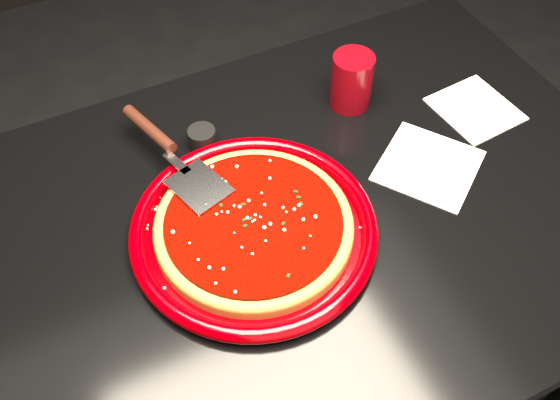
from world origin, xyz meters
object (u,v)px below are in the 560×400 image
(cup, at_px, (352,81))
(plate, at_px, (254,229))
(pizza_server, at_px, (173,154))
(ramekin, at_px, (202,138))
(table, at_px, (287,328))

(cup, bearing_deg, plate, -145.66)
(plate, bearing_deg, pizza_server, 109.89)
(plate, height_order, cup, cup)
(pizza_server, distance_m, ramekin, 0.08)
(table, distance_m, ramekin, 0.45)
(plate, bearing_deg, cup, 34.34)
(plate, relative_size, cup, 3.68)
(ramekin, bearing_deg, table, -73.60)
(table, bearing_deg, ramekin, 106.40)
(plate, xyz_separation_m, cup, (0.29, 0.20, 0.04))
(table, distance_m, pizza_server, 0.47)
(table, bearing_deg, pizza_server, 126.19)
(pizza_server, xyz_separation_m, cup, (0.35, 0.02, 0.00))
(table, relative_size, pizza_server, 3.84)
(pizza_server, bearing_deg, cup, -13.45)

